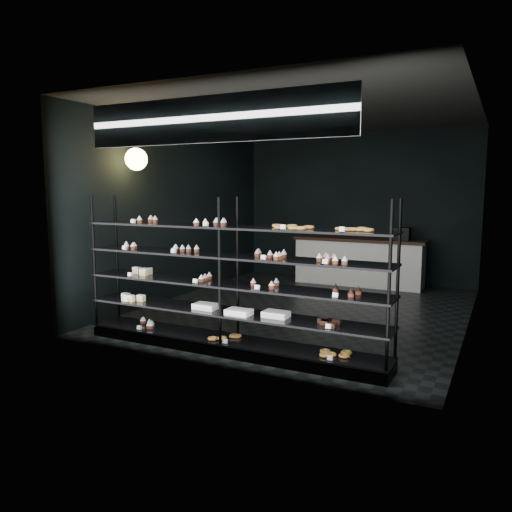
# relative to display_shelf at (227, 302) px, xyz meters

# --- Properties ---
(room) EXTENTS (5.01, 6.01, 3.20)m
(room) POSITION_rel_display_shelf_xyz_m (0.08, 2.45, 0.97)
(room) COLOR black
(room) RESTS_ON ground
(display_shelf) EXTENTS (4.00, 0.50, 1.91)m
(display_shelf) POSITION_rel_display_shelf_xyz_m (0.00, 0.00, 0.00)
(display_shelf) COLOR black
(display_shelf) RESTS_ON room
(signage) EXTENTS (3.30, 0.05, 0.50)m
(signage) POSITION_rel_display_shelf_xyz_m (0.08, -0.48, 2.12)
(signage) COLOR #0D1541
(signage) RESTS_ON room
(pendant_lamp) EXTENTS (0.34, 0.34, 0.90)m
(pendant_lamp) POSITION_rel_display_shelf_xyz_m (-2.12, 0.91, 1.82)
(pendant_lamp) COLOR black
(pendant_lamp) RESTS_ON room
(service_counter) EXTENTS (2.70, 0.65, 1.23)m
(service_counter) POSITION_rel_display_shelf_xyz_m (0.31, 4.95, -0.13)
(service_counter) COLOR silver
(service_counter) RESTS_ON room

